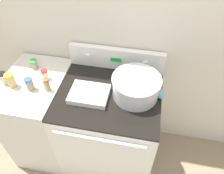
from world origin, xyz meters
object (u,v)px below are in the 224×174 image
spice_jar_red_cap (45,75)px  spice_jar_blue_cap (30,84)px  casserole_dish (89,94)px  spice_jar_green_cap (34,64)px  ladle (161,92)px  spice_jar_yellow_cap (11,80)px  mixing_bowl (136,86)px  spice_jar_brown_cap (47,85)px  spice_jar_black_cap (4,78)px

spice_jar_red_cap → spice_jar_blue_cap: spice_jar_blue_cap is taller
casserole_dish → spice_jar_green_cap: (-0.54, 0.21, 0.03)m
ladle → spice_jar_yellow_cap: 1.14m
mixing_bowl → spice_jar_yellow_cap: size_ratio=2.97×
spice_jar_green_cap → spice_jar_yellow_cap: (-0.07, -0.24, 0.02)m
spice_jar_brown_cap → spice_jar_blue_cap: (-0.13, -0.02, 0.00)m
spice_jar_blue_cap → spice_jar_brown_cap: bearing=8.4°
spice_jar_yellow_cap → spice_jar_black_cap: 0.08m
casserole_dish → spice_jar_green_cap: size_ratio=3.71×
casserole_dish → spice_jar_yellow_cap: (-0.61, -0.02, 0.05)m
spice_jar_red_cap → mixing_bowl: bearing=-1.8°
ladle → spice_jar_black_cap: spice_jar_black_cap is taller
spice_jar_black_cap → casserole_dish: bearing=0.3°
ladle → spice_jar_blue_cap: spice_jar_blue_cap is taller
spice_jar_brown_cap → spice_jar_red_cap: (-0.06, 0.11, -0.01)m
spice_jar_green_cap → spice_jar_black_cap: (-0.15, -0.22, 0.01)m
mixing_bowl → ladle: mixing_bowl is taller
casserole_dish → spice_jar_red_cap: size_ratio=3.19×
spice_jar_red_cap → spice_jar_blue_cap: 0.15m
spice_jar_blue_cap → spice_jar_green_cap: size_ratio=1.38×
casserole_dish → spice_jar_red_cap: (-0.39, 0.11, 0.03)m
ladle → spice_jar_red_cap: spice_jar_red_cap is taller
spice_jar_blue_cap → spice_jar_yellow_cap: bearing=179.0°
spice_jar_green_cap → spice_jar_red_cap: bearing=-36.5°
mixing_bowl → spice_jar_blue_cap: mixing_bowl is taller
spice_jar_red_cap → spice_jar_brown_cap: bearing=-60.3°
spice_jar_red_cap → spice_jar_yellow_cap: (-0.22, -0.13, 0.02)m
casserole_dish → spice_jar_green_cap: 0.58m
ladle → mixing_bowl: bearing=-171.0°
spice_jar_brown_cap → spice_jar_red_cap: spice_jar_brown_cap is taller
mixing_bowl → spice_jar_green_cap: size_ratio=4.67×
spice_jar_brown_cap → spice_jar_blue_cap: size_ratio=0.99×
ladle → spice_jar_black_cap: bearing=-174.5°
casserole_dish → spice_jar_blue_cap: 0.46m
spice_jar_red_cap → casserole_dish: bearing=-15.1°
spice_jar_brown_cap → spice_jar_yellow_cap: (-0.28, -0.02, 0.01)m
mixing_bowl → spice_jar_green_cap: (-0.88, 0.13, -0.04)m
spice_jar_black_cap → spice_jar_red_cap: bearing=20.5°
ladle → spice_jar_green_cap: 1.07m
spice_jar_yellow_cap → spice_jar_green_cap: bearing=73.1°
casserole_dish → spice_jar_black_cap: size_ratio=2.74×
spice_jar_blue_cap → spice_jar_yellow_cap: 0.15m
spice_jar_black_cap → spice_jar_brown_cap: bearing=-0.4°
spice_jar_brown_cap → spice_jar_yellow_cap: bearing=-176.7°
mixing_bowl → ladle: 0.20m
casserole_dish → spice_jar_black_cap: spice_jar_black_cap is taller
spice_jar_brown_cap → spice_jar_yellow_cap: size_ratio=0.87×
spice_jar_red_cap → spice_jar_yellow_cap: bearing=-149.7°
casserole_dish → ladle: size_ratio=0.86×
spice_jar_blue_cap → casserole_dish: bearing=3.1°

